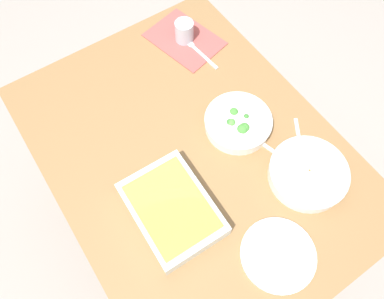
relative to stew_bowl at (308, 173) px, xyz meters
name	(u,v)px	position (x,y,z in m)	size (l,w,h in m)	color
ground_plane	(192,216)	(-0.29, -0.24, -0.77)	(6.00, 6.00, 0.00)	#9E9389
dining_table	(192,161)	(-0.29, -0.24, -0.12)	(1.20, 0.90, 0.74)	olive
placemat	(184,39)	(-0.70, 0.00, -0.03)	(0.28, 0.20, 0.00)	#B24C47
stew_bowl	(308,173)	(0.00, 0.00, 0.00)	(0.25, 0.25, 0.06)	white
broccoli_bowl	(238,122)	(-0.27, -0.07, 0.00)	(0.23, 0.23, 0.07)	white
baking_dish	(172,209)	(-0.14, -0.42, 0.00)	(0.31, 0.23, 0.06)	silver
drink_cup	(184,32)	(-0.70, 0.00, 0.01)	(0.07, 0.07, 0.08)	#B2BCC6
side_plate	(278,255)	(0.14, -0.23, -0.03)	(0.22, 0.22, 0.01)	silver
spoon_by_stew	(301,147)	(-0.09, 0.06, -0.03)	(0.16, 0.11, 0.01)	silver
spoon_by_broccoli	(261,143)	(-0.18, -0.04, -0.03)	(0.17, 0.07, 0.01)	silver
spoon_spare	(197,51)	(-0.63, 0.01, -0.03)	(0.18, 0.04, 0.01)	silver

